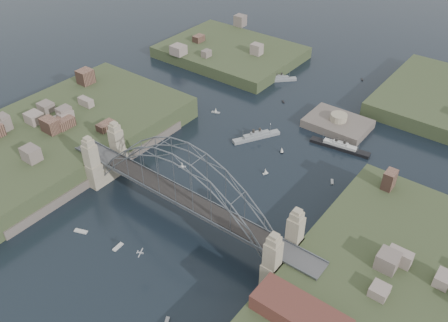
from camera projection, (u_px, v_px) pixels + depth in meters
ground at (185, 220)px, 131.97m from camera, size 500.00×500.00×0.00m
bridge at (183, 186)px, 124.61m from camera, size 84.00×13.80×24.60m
shore_west at (57, 144)px, 158.71m from camera, size 50.50×90.00×12.00m
headland_nw at (231, 56)px, 219.01m from camera, size 60.00×45.00×9.00m
fort_island at (337, 128)px, 170.94m from camera, size 22.00×16.00×9.40m
wharf_shed at (300, 314)px, 95.64m from camera, size 20.00×8.00×4.00m
naval_cruiser_near at (256, 136)px, 164.41m from camera, size 10.77×16.31×5.25m
naval_cruiser_far at (279, 79)px, 199.57m from camera, size 12.22×12.21×5.13m
ocean_liner at (340, 147)px, 159.45m from camera, size 20.80×5.37×5.06m
aeroplane at (140, 253)px, 113.43m from camera, size 1.70×2.84×0.44m
small_boat_a at (182, 165)px, 150.99m from camera, size 2.40×1.93×2.38m
small_boat_b at (265, 171)px, 148.13m from camera, size 1.47×1.88×2.38m
small_boat_c at (118, 247)px, 123.55m from camera, size 1.32×3.32×0.45m
small_boat_d at (332, 182)px, 145.30m from camera, size 1.86×2.53×0.45m
small_boat_e at (216, 111)px, 178.46m from camera, size 3.43×2.10×2.38m
small_boat_f at (282, 150)px, 157.38m from camera, size 1.45×1.28×2.38m
small_boat_g at (167, 322)px, 105.44m from camera, size 1.90×2.59×0.45m
small_boat_h at (283, 102)px, 185.34m from camera, size 1.82×1.85×0.45m
small_boat_i at (322, 235)px, 126.95m from camera, size 1.49×2.19×1.43m
small_boat_j at (81, 231)px, 128.16m from camera, size 3.87×2.42×0.45m
small_boat_k at (362, 80)px, 200.77m from camera, size 1.47×2.12×0.45m
small_boat_l at (168, 123)px, 171.70m from camera, size 2.89×1.71×2.38m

